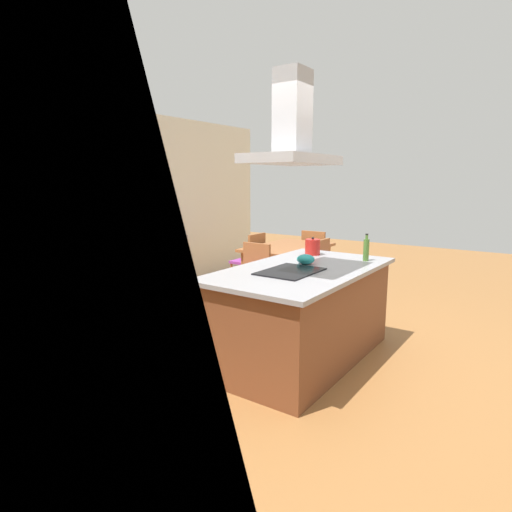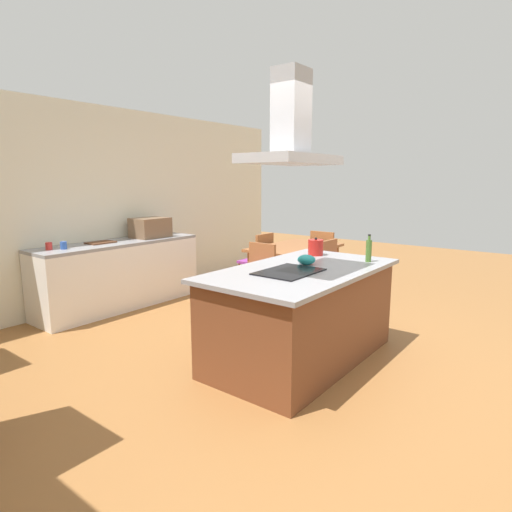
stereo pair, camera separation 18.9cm
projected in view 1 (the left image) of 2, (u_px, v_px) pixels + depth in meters
The scene contains 18 objects.
ground at pixel (189, 327), 5.02m from camera, with size 16.00×16.00×0.00m, color #936033.
wall_back at pixel (92, 207), 5.77m from camera, with size 7.20×0.10×2.70m, color silver.
kitchen_island at pixel (302, 313), 4.09m from camera, with size 2.02×1.12×0.90m.
cooktop at pixel (290, 271), 3.83m from camera, with size 0.60×0.44×0.01m, color black.
tea_kettle at pixel (313, 247), 4.70m from camera, with size 0.22×0.17×0.20m.
olive_oil_bottle at pixel (366, 249), 4.34m from camera, with size 0.06×0.06×0.28m.
mixing_bowl at pixel (306, 259), 4.18m from camera, with size 0.18×0.18×0.10m, color teal.
back_counter at pixel (112, 276), 5.70m from camera, with size 2.28×0.62×0.90m.
countertop_microwave at pixel (142, 228), 6.04m from camera, with size 0.50×0.38×0.28m, color brown.
coffee_mug_red at pixel (40, 248), 4.91m from camera, with size 0.08×0.08×0.09m, color red.
coffee_mug_blue at pixel (55, 247), 4.97m from camera, with size 0.08×0.08×0.09m, color #2D56B2.
cutting_board at pixel (93, 244), 5.47m from camera, with size 0.34×0.24×0.02m, color #59331E.
dining_table at pixel (288, 251), 6.33m from camera, with size 1.40×0.90×0.75m.
chair_facing_back_wall at pixel (252, 257), 6.73m from camera, with size 0.42×0.42×0.89m.
chair_at_right_end at pixel (316, 253), 7.09m from camera, with size 0.42×0.42×0.89m.
chair_at_left_end at pixel (252, 273), 5.62m from camera, with size 0.42×0.42×0.89m.
chair_facing_island at pixel (328, 267), 5.98m from camera, with size 0.42×0.42×0.89m.
range_hood at pixel (292, 134), 3.62m from camera, with size 0.90×0.55×0.78m.
Camera 1 is at (-3.47, -1.90, 1.72)m, focal length 29.86 mm.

